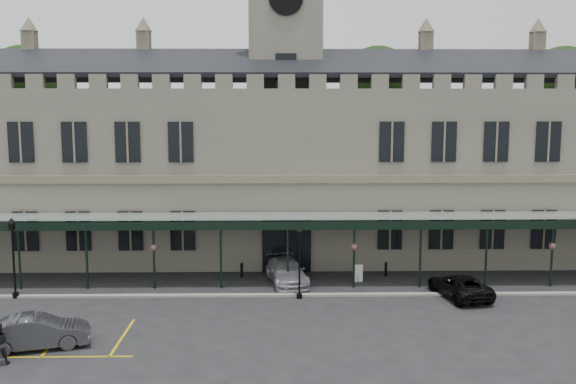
{
  "coord_description": "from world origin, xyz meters",
  "views": [
    {
      "loc": [
        -0.68,
        -30.39,
        10.88
      ],
      "look_at": [
        0.0,
        6.0,
        6.0
      ],
      "focal_mm": 40.0,
      "sensor_mm": 36.0,
      "label": 1
    }
  ],
  "objects_px": {
    "station_building": "(285,167)",
    "sign_board": "(358,273)",
    "lamp_post_left": "(13,251)",
    "car_taxi": "(287,272)",
    "car_van": "(459,286)",
    "clock_tower": "(285,75)",
    "lamp_post_mid": "(299,256)",
    "car_left_b": "(37,332)"
  },
  "relations": [
    {
      "from": "station_building",
      "to": "sign_board",
      "type": "height_order",
      "value": "station_building"
    },
    {
      "from": "lamp_post_left",
      "to": "sign_board",
      "type": "distance_m",
      "value": 20.36
    },
    {
      "from": "car_taxi",
      "to": "car_van",
      "type": "bearing_deg",
      "value": -27.56
    },
    {
      "from": "clock_tower",
      "to": "car_taxi",
      "type": "distance_m",
      "value": 14.63
    },
    {
      "from": "station_building",
      "to": "lamp_post_mid",
      "type": "distance_m",
      "value": 11.61
    },
    {
      "from": "sign_board",
      "to": "car_left_b",
      "type": "height_order",
      "value": "car_left_b"
    },
    {
      "from": "lamp_post_mid",
      "to": "car_taxi",
      "type": "bearing_deg",
      "value": 102.12
    },
    {
      "from": "lamp_post_mid",
      "to": "clock_tower",
      "type": "bearing_deg",
      "value": 93.28
    },
    {
      "from": "car_taxi",
      "to": "car_van",
      "type": "height_order",
      "value": "car_taxi"
    },
    {
      "from": "car_taxi",
      "to": "car_van",
      "type": "xyz_separation_m",
      "value": [
        9.87,
        -3.06,
        -0.07
      ]
    },
    {
      "from": "car_left_b",
      "to": "clock_tower",
      "type": "bearing_deg",
      "value": -48.49
    },
    {
      "from": "car_taxi",
      "to": "sign_board",
      "type": "bearing_deg",
      "value": -7.25
    },
    {
      "from": "lamp_post_left",
      "to": "car_taxi",
      "type": "xyz_separation_m",
      "value": [
        15.56,
        2.75,
        -2.03
      ]
    },
    {
      "from": "lamp_post_left",
      "to": "car_left_b",
      "type": "height_order",
      "value": "lamp_post_left"
    },
    {
      "from": "station_building",
      "to": "clock_tower",
      "type": "distance_m",
      "value": 6.64
    },
    {
      "from": "sign_board",
      "to": "lamp_post_left",
      "type": "bearing_deg",
      "value": 177.99
    },
    {
      "from": "car_left_b",
      "to": "car_taxi",
      "type": "height_order",
      "value": "car_left_b"
    },
    {
      "from": "sign_board",
      "to": "car_van",
      "type": "relative_size",
      "value": 0.23
    },
    {
      "from": "sign_board",
      "to": "lamp_post_mid",
      "type": "bearing_deg",
      "value": -148.48
    },
    {
      "from": "lamp_post_left",
      "to": "station_building",
      "type": "bearing_deg",
      "value": 33.86
    },
    {
      "from": "clock_tower",
      "to": "car_taxi",
      "type": "xyz_separation_m",
      "value": [
        -0.05,
        -7.81,
        -12.38
      ]
    },
    {
      "from": "station_building",
      "to": "clock_tower",
      "type": "xyz_separation_m",
      "value": [
        0.0,
        0.09,
        6.64
      ]
    },
    {
      "from": "lamp_post_mid",
      "to": "car_left_b",
      "type": "bearing_deg",
      "value": -148.72
    },
    {
      "from": "lamp_post_left",
      "to": "sign_board",
      "type": "xyz_separation_m",
      "value": [
        20.01,
        2.99,
        -2.23
      ]
    },
    {
      "from": "car_van",
      "to": "lamp_post_mid",
      "type": "bearing_deg",
      "value": -11.94
    },
    {
      "from": "lamp_post_left",
      "to": "lamp_post_mid",
      "type": "height_order",
      "value": "lamp_post_left"
    },
    {
      "from": "lamp_post_left",
      "to": "car_van",
      "type": "distance_m",
      "value": 25.51
    },
    {
      "from": "lamp_post_mid",
      "to": "car_taxi",
      "type": "height_order",
      "value": "lamp_post_mid"
    },
    {
      "from": "sign_board",
      "to": "car_left_b",
      "type": "bearing_deg",
      "value": -156.41
    },
    {
      "from": "lamp_post_mid",
      "to": "car_van",
      "type": "distance_m",
      "value": 9.37
    },
    {
      "from": "clock_tower",
      "to": "car_left_b",
      "type": "height_order",
      "value": "clock_tower"
    },
    {
      "from": "station_building",
      "to": "car_van",
      "type": "bearing_deg",
      "value": -47.67
    },
    {
      "from": "clock_tower",
      "to": "lamp_post_left",
      "type": "xyz_separation_m",
      "value": [
        -15.61,
        -10.56,
        -10.34
      ]
    },
    {
      "from": "car_left_b",
      "to": "car_van",
      "type": "bearing_deg",
      "value": -87.08
    },
    {
      "from": "station_building",
      "to": "sign_board",
      "type": "bearing_deg",
      "value": -59.52
    },
    {
      "from": "car_left_b",
      "to": "lamp_post_left",
      "type": "bearing_deg",
      "value": 11.44
    },
    {
      "from": "car_taxi",
      "to": "station_building",
      "type": "bearing_deg",
      "value": 79.27
    },
    {
      "from": "car_van",
      "to": "car_left_b",
      "type": "bearing_deg",
      "value": 6.72
    },
    {
      "from": "lamp_post_left",
      "to": "lamp_post_mid",
      "type": "distance_m",
      "value": 16.24
    },
    {
      "from": "car_taxi",
      "to": "clock_tower",
      "type": "bearing_deg",
      "value": 79.27
    },
    {
      "from": "car_taxi",
      "to": "car_left_b",
      "type": "bearing_deg",
      "value": -147.76
    },
    {
      "from": "station_building",
      "to": "car_taxi",
      "type": "height_order",
      "value": "station_building"
    }
  ]
}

